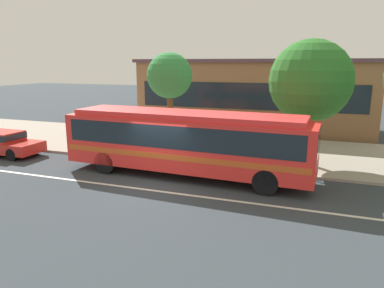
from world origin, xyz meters
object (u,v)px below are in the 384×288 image
object	(u,v)px
pedestrian_standing_by_tree	(253,144)
pedestrian_waiting_near_sign	(235,144)
sedan_behind_bus	(0,142)
bus_stop_sign	(303,138)
transit_bus	(186,139)
pedestrian_walking_along_curb	(245,146)
street_tree_near_stop	(170,77)
street_tree_mid_block	(310,81)

from	to	relation	value
pedestrian_standing_by_tree	pedestrian_waiting_near_sign	bearing A→B (deg)	-160.68
sedan_behind_bus	bus_stop_sign	world-z (taller)	bus_stop_sign
transit_bus	pedestrian_standing_by_tree	xyz separation A→B (m)	(2.48, 2.46, -0.56)
transit_bus	bus_stop_sign	bearing A→B (deg)	20.58
sedan_behind_bus	pedestrian_waiting_near_sign	distance (m)	12.71
pedestrian_waiting_near_sign	bus_stop_sign	size ratio (longest dim) A/B	0.68
pedestrian_walking_along_curb	bus_stop_sign	size ratio (longest dim) A/B	0.70
pedestrian_waiting_near_sign	pedestrian_standing_by_tree	distance (m)	0.85
pedestrian_standing_by_tree	bus_stop_sign	distance (m)	2.47
pedestrian_waiting_near_sign	pedestrian_standing_by_tree	size ratio (longest dim) A/B	1.01
street_tree_near_stop	sedan_behind_bus	bearing A→B (deg)	-150.71
transit_bus	bus_stop_sign	distance (m)	5.10
transit_bus	pedestrian_standing_by_tree	bearing A→B (deg)	44.75
transit_bus	sedan_behind_bus	distance (m)	10.89
street_tree_near_stop	street_tree_mid_block	size ratio (longest dim) A/B	0.91
sedan_behind_bus	pedestrian_waiting_near_sign	xyz separation A→B (m)	(12.53, 2.09, 0.38)
pedestrian_standing_by_tree	sedan_behind_bus	bearing A→B (deg)	-169.92
transit_bus	street_tree_mid_block	xyz separation A→B (m)	(4.87, 3.41, 2.41)
sedan_behind_bus	pedestrian_walking_along_curb	world-z (taller)	pedestrian_walking_along_curb
transit_bus	sedan_behind_bus	size ratio (longest dim) A/B	2.38
pedestrian_walking_along_curb	street_tree_near_stop	xyz separation A→B (m)	(-4.98, 2.86, 3.01)
pedestrian_waiting_near_sign	bus_stop_sign	bearing A→B (deg)	-7.07
transit_bus	pedestrian_waiting_near_sign	distance (m)	2.80
bus_stop_sign	street_tree_near_stop	distance (m)	8.39
pedestrian_standing_by_tree	bus_stop_sign	world-z (taller)	bus_stop_sign
pedestrian_waiting_near_sign	pedestrian_walking_along_curb	world-z (taller)	pedestrian_walking_along_curb
pedestrian_waiting_near_sign	pedestrian_walking_along_curb	distance (m)	0.69
bus_stop_sign	street_tree_mid_block	size ratio (longest dim) A/B	0.42
pedestrian_walking_along_curb	pedestrian_standing_by_tree	bearing A→B (deg)	70.77
pedestrian_walking_along_curb	bus_stop_sign	distance (m)	2.60
pedestrian_walking_along_curb	bus_stop_sign	bearing A→B (deg)	0.28
street_tree_near_stop	pedestrian_standing_by_tree	bearing A→B (deg)	-22.71
transit_bus	pedestrian_waiting_near_sign	size ratio (longest dim) A/B	6.57
bus_stop_sign	street_tree_near_stop	xyz separation A→B (m)	(-7.51, 2.85, 2.44)
pedestrian_walking_along_curb	bus_stop_sign	xyz separation A→B (m)	(2.53, 0.01, 0.57)
sedan_behind_bus	transit_bus	bearing A→B (deg)	-0.46
pedestrian_walking_along_curb	street_tree_mid_block	xyz separation A→B (m)	(2.63, 1.63, 2.93)
sedan_behind_bus	bus_stop_sign	xyz separation A→B (m)	(15.63, 1.71, 0.98)
pedestrian_waiting_near_sign	pedestrian_walking_along_curb	xyz separation A→B (m)	(0.56, -0.40, 0.02)
pedestrian_walking_along_curb	pedestrian_waiting_near_sign	bearing A→B (deg)	144.83
pedestrian_standing_by_tree	street_tree_mid_block	world-z (taller)	street_tree_mid_block
bus_stop_sign	pedestrian_walking_along_curb	bearing A→B (deg)	-179.72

